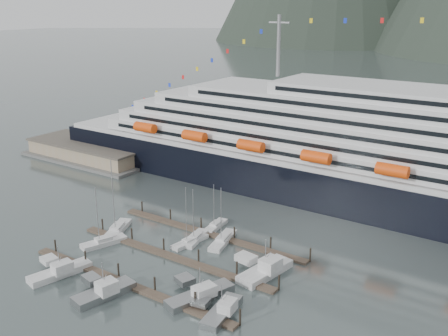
{
  "coord_description": "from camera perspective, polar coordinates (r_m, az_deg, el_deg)",
  "views": [
    {
      "loc": [
        57.43,
        -70.15,
        49.68
      ],
      "look_at": [
        -5.05,
        22.0,
        14.04
      ],
      "focal_mm": 42.0,
      "sensor_mm": 36.0,
      "label": 1
    }
  ],
  "objects": [
    {
      "name": "trawler_d",
      "position": [
        89.75,
        -0.32,
        -15.23
      ],
      "size": [
        8.0,
        10.76,
        6.16
      ],
      "rotation": [
        0.0,
        0.0,
        1.72
      ],
      "color": "gray",
      "rests_on": "ground"
    },
    {
      "name": "dock_near",
      "position": [
        99.75,
        -10.54,
        -12.25
      ],
      "size": [
        48.18,
        2.28,
        3.2
      ],
      "color": "#4C3C31",
      "rests_on": "ground"
    },
    {
      "name": "sailboat_b",
      "position": [
        121.08,
        -11.53,
        -6.62
      ],
      "size": [
        7.01,
        11.22,
        17.68
      ],
      "rotation": [
        0.0,
        0.0,
        1.98
      ],
      "color": "silver",
      "rests_on": "ground"
    },
    {
      "name": "sailboat_d",
      "position": [
        113.54,
        -3.72,
        -8.01
      ],
      "size": [
        3.49,
        9.58,
        13.43
      ],
      "rotation": [
        0.0,
        0.0,
        1.43
      ],
      "color": "silver",
      "rests_on": "ground"
    },
    {
      "name": "trawler_e",
      "position": [
        101.41,
        4.42,
        -11.0
      ],
      "size": [
        9.89,
        12.95,
        8.16
      ],
      "rotation": [
        0.0,
        0.0,
        1.42
      ],
      "color": "silver",
      "rests_on": "ground"
    },
    {
      "name": "cruise_ship",
      "position": [
        133.48,
        20.86,
        0.17
      ],
      "size": [
        210.0,
        30.4,
        50.3
      ],
      "color": "black",
      "rests_on": "ground"
    },
    {
      "name": "trawler_b",
      "position": [
        96.91,
        -12.96,
        -12.96
      ],
      "size": [
        9.17,
        11.77,
        7.31
      ],
      "rotation": [
        0.0,
        0.0,
        1.35
      ],
      "color": "gray",
      "rests_on": "ground"
    },
    {
      "name": "dock_far",
      "position": [
        117.29,
        -1.59,
        -7.15
      ],
      "size": [
        48.18,
        2.28,
        3.2
      ],
      "color": "#4C3C31",
      "rests_on": "ground"
    },
    {
      "name": "sailboat_g",
      "position": [
        113.76,
        -0.13,
        -7.91
      ],
      "size": [
        5.0,
        11.08,
        13.37
      ],
      "rotation": [
        0.0,
        0.0,
        1.8
      ],
      "color": "silver",
      "rests_on": "ground"
    },
    {
      "name": "warehouse",
      "position": [
        177.71,
        -14.4,
        1.7
      ],
      "size": [
        46.0,
        20.0,
        5.8
      ],
      "color": "#595956",
      "rests_on": "ground"
    },
    {
      "name": "dock_mid",
      "position": [
        108.1,
        -5.67,
        -9.52
      ],
      "size": [
        48.18,
        2.28,
        3.2
      ],
      "color": "#4C3C31",
      "rests_on": "ground"
    },
    {
      "name": "ground",
      "position": [
        103.38,
        -4.62,
        -11.03
      ],
      "size": [
        1600.0,
        1600.0,
        0.0
      ],
      "primitive_type": "plane",
      "color": "#414D4D",
      "rests_on": "ground"
    },
    {
      "name": "sailboat_c",
      "position": [
        114.81,
        -3.13,
        -7.69
      ],
      "size": [
        4.45,
        9.45,
        12.54
      ],
      "rotation": [
        0.0,
        0.0,
        1.79
      ],
      "color": "silver",
      "rests_on": "ground"
    },
    {
      "name": "trawler_c",
      "position": [
        94.07,
        -2.67,
        -13.54
      ],
      "size": [
        10.27,
        13.28,
        6.57
      ],
      "rotation": [
        0.0,
        0.0,
        1.24
      ],
      "color": "gray",
      "rests_on": "ground"
    },
    {
      "name": "sailboat_f",
      "position": [
        120.75,
        -0.92,
        -6.34
      ],
      "size": [
        3.25,
        8.22,
        11.21
      ],
      "rotation": [
        0.0,
        0.0,
        1.69
      ],
      "color": "silver",
      "rests_on": "ground"
    },
    {
      "name": "trawler_a",
      "position": [
        105.79,
        -17.46,
        -10.63
      ],
      "size": [
        9.26,
        12.41,
        6.56
      ],
      "rotation": [
        0.0,
        0.0,
        1.34
      ],
      "color": "silver",
      "rests_on": "ground"
    },
    {
      "name": "sailboat_a",
      "position": [
        115.73,
        -12.95,
        -7.92
      ],
      "size": [
        5.92,
        10.15,
        13.7
      ],
      "rotation": [
        0.0,
        0.0,
        1.23
      ],
      "color": "silver",
      "rests_on": "ground"
    }
  ]
}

